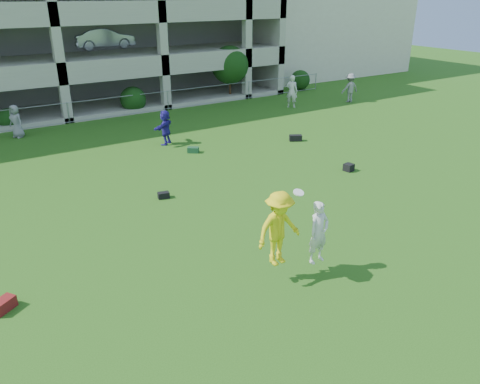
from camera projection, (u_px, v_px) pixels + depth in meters
ground at (273, 294)px, 11.37m from camera, size 100.00×100.00×0.00m
stucco_building at (295, 12)px, 42.45m from camera, size 16.00×14.00×10.00m
bystander_c at (16, 121)px, 23.29m from camera, size 0.86×0.95×1.64m
bystander_d at (165, 127)px, 22.23m from camera, size 1.49×1.35×1.65m
bystander_e at (292, 91)px, 29.25m from camera, size 0.84×0.88×2.02m
bystander_f at (350, 88)px, 30.72m from camera, size 1.29×0.87×1.86m
bag_red_a at (3, 305)px, 10.76m from camera, size 0.62×0.56×0.28m
bag_black_b at (164, 195)px, 16.63m from camera, size 0.44×0.33×0.22m
crate_d at (349, 167)px, 19.13m from camera, size 0.40×0.40×0.30m
bag_black_e at (296, 138)px, 22.96m from camera, size 0.67×0.56×0.30m
bag_green_g at (193, 150)px, 21.31m from camera, size 0.58×0.54×0.25m
frisbee_contest at (287, 229)px, 11.45m from camera, size 2.10×0.80×2.16m
parking_garage at (22, 4)px, 30.37m from camera, size 30.00×14.00×12.00m
fence at (68, 113)px, 25.80m from camera, size 36.06×0.06×1.20m
shrub_row at (141, 86)px, 28.27m from camera, size 34.38×2.52×3.50m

